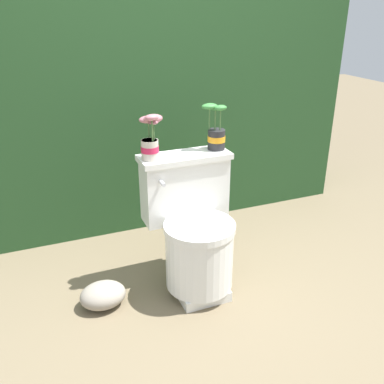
# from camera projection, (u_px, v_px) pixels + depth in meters

# --- Properties ---
(ground_plane) EXTENTS (12.00, 12.00, 0.00)m
(ground_plane) POSITION_uv_depth(u_px,v_px,m) (209.00, 291.00, 2.37)
(ground_plane) COLOR #75664C
(hedge_backdrop) EXTENTS (2.85, 0.66, 1.70)m
(hedge_backdrop) POSITION_uv_depth(u_px,v_px,m) (143.00, 97.00, 3.02)
(hedge_backdrop) COLOR #234723
(hedge_backdrop) RESTS_ON ground
(toilet) EXTENTS (0.49, 0.49, 0.74)m
(toilet) POSITION_uv_depth(u_px,v_px,m) (194.00, 232.00, 2.29)
(toilet) COLOR white
(toilet) RESTS_ON ground
(potted_plant_left) EXTENTS (0.12, 0.12, 0.24)m
(potted_plant_left) POSITION_uv_depth(u_px,v_px,m) (150.00, 138.00, 2.13)
(potted_plant_left) COLOR beige
(potted_plant_left) RESTS_ON toilet
(potted_plant_midleft) EXTENTS (0.13, 0.10, 0.25)m
(potted_plant_midleft) POSITION_uv_depth(u_px,v_px,m) (216.00, 133.00, 2.28)
(potted_plant_midleft) COLOR #262628
(potted_plant_midleft) RESTS_ON toilet
(garden_stone) EXTENTS (0.24, 0.19, 0.13)m
(garden_stone) POSITION_uv_depth(u_px,v_px,m) (103.00, 295.00, 2.23)
(garden_stone) COLOR #9E9384
(garden_stone) RESTS_ON ground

